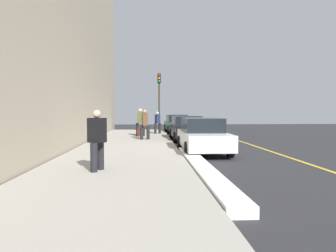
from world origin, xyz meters
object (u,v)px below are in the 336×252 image
parked_car_black (187,128)px  pedestrian_brown_coat (145,124)px  pedestrian_olive_coat (140,121)px  pedestrian_navy_coat (158,122)px  parked_car_white (202,135)px  parked_car_green (177,124)px  pedestrian_black_coat (97,138)px  traffic_light_pole (159,93)px  rolling_suitcase (139,132)px

parked_car_black → pedestrian_brown_coat: 2.69m
pedestrian_olive_coat → pedestrian_navy_coat: size_ratio=1.13×
parked_car_black → parked_car_white: 5.48m
parked_car_green → pedestrian_black_coat: bearing=-12.4°
pedestrian_brown_coat → parked_car_green: bearing=161.4°
parked_car_black → traffic_light_pole: bearing=-159.1°
pedestrian_brown_coat → traffic_light_pole: (-4.87, 0.99, 2.07)m
pedestrian_black_coat → pedestrian_brown_coat: bearing=172.9°
parked_car_green → pedestrian_navy_coat: (2.99, -1.71, 0.26)m
pedestrian_black_coat → traffic_light_pole: traffic_light_pole is taller
pedestrian_black_coat → traffic_light_pole: 14.55m
traffic_light_pole → parked_car_white: bearing=9.5°
parked_car_green → pedestrian_brown_coat: pedestrian_brown_coat is taller
parked_car_white → rolling_suitcase: 7.57m
pedestrian_olive_coat → rolling_suitcase: bearing=-12.4°
pedestrian_olive_coat → rolling_suitcase: size_ratio=2.05×
parked_car_white → pedestrian_black_coat: bearing=-39.0°
parked_car_green → pedestrian_black_coat: (17.00, -3.75, 0.30)m
parked_car_white → pedestrian_brown_coat: (-4.73, -2.59, 0.32)m
rolling_suitcase → parked_car_white: bearing=23.5°
pedestrian_brown_coat → traffic_light_pole: size_ratio=0.39×
pedestrian_brown_coat → pedestrian_black_coat: size_ratio=1.03×
traffic_light_pole → parked_car_green: bearing=150.2°
parked_car_white → pedestrian_black_coat: pedestrian_black_coat is taller
parked_car_black → traffic_light_pole: traffic_light_pole is taller
parked_car_white → traffic_light_pole: (-9.59, -1.60, 2.40)m
pedestrian_navy_coat → parked_car_black: bearing=23.6°
pedestrian_olive_coat → traffic_light_pole: bearing=149.4°
pedestrian_black_coat → rolling_suitcase: 11.62m
parked_car_green → traffic_light_pole: 3.98m
pedestrian_navy_coat → pedestrian_olive_coat: bearing=-30.8°
parked_car_white → pedestrian_olive_coat: 7.92m
parked_car_black → pedestrian_navy_coat: 4.25m
pedestrian_navy_coat → pedestrian_brown_coat: size_ratio=0.93×
traffic_light_pole → rolling_suitcase: size_ratio=4.98×
traffic_light_pole → parked_car_black: bearing=20.9°
parked_car_white → pedestrian_navy_coat: (-9.36, -1.73, 0.26)m
pedestrian_brown_coat → pedestrian_black_coat: bearing=-7.1°
pedestrian_olive_coat → rolling_suitcase: (0.41, -0.09, -0.71)m
pedestrian_black_coat → rolling_suitcase: (-11.58, 0.74, -0.63)m
traffic_light_pole → pedestrian_navy_coat: bearing=-29.3°
pedestrian_navy_coat → parked_car_green: bearing=150.2°
pedestrian_olive_coat → pedestrian_black_coat: (11.99, -0.83, -0.07)m
pedestrian_navy_coat → rolling_suitcase: size_ratio=1.81×
parked_car_white → pedestrian_brown_coat: bearing=-151.3°
pedestrian_navy_coat → traffic_light_pole: 2.16m
parked_car_green → parked_car_white: size_ratio=1.02×
pedestrian_navy_coat → pedestrian_black_coat: (14.01, -2.04, 0.04)m
parked_car_white → parked_car_green: bearing=-179.9°
parked_car_black → rolling_suitcase: parked_car_black is taller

